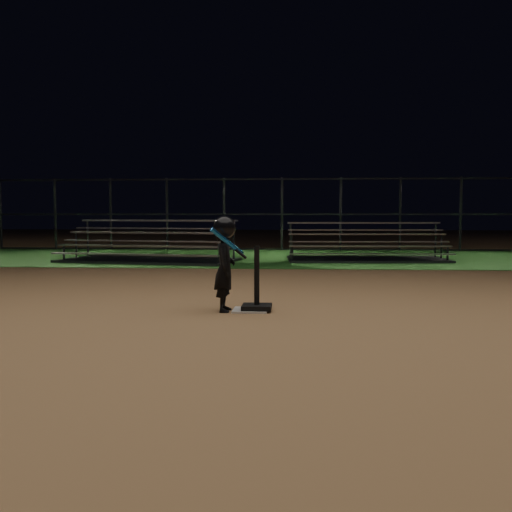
{
  "coord_description": "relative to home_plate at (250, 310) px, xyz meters",
  "views": [
    {
      "loc": [
        0.65,
        -7.79,
        1.27
      ],
      "look_at": [
        0.0,
        1.0,
        0.65
      ],
      "focal_mm": 42.45,
      "sensor_mm": 36.0,
      "label": 1
    }
  ],
  "objects": [
    {
      "name": "ground",
      "position": [
        0.0,
        0.0,
        -0.01
      ],
      "size": [
        80.0,
        80.0,
        0.0
      ],
      "primitive_type": "plane",
      "color": "#976D44",
      "rests_on": "ground"
    },
    {
      "name": "bleacher_left",
      "position": [
        -3.37,
        7.92,
        0.22
      ],
      "size": [
        4.81,
        2.95,
        1.1
      ],
      "rotation": [
        0.0,
        0.0,
        -0.18
      ],
      "color": "#ACABB0",
      "rests_on": "ground"
    },
    {
      "name": "child_batter",
      "position": [
        -0.33,
        -0.06,
        0.65
      ],
      "size": [
        0.45,
        0.54,
        1.24
      ],
      "rotation": [
        0.0,
        0.0,
        1.61
      ],
      "color": "black",
      "rests_on": "ground"
    },
    {
      "name": "bleacher_right",
      "position": [
        2.42,
        8.7,
        0.2
      ],
      "size": [
        4.33,
        2.28,
        1.03
      ],
      "rotation": [
        0.0,
        0.0,
        0.05
      ],
      "color": "#A9A9AE",
      "rests_on": "ground"
    },
    {
      "name": "batting_tee",
      "position": [
        0.08,
        0.01,
        0.17
      ],
      "size": [
        0.38,
        0.38,
        0.83
      ],
      "color": "black",
      "rests_on": "home_plate"
    },
    {
      "name": "grass_strip",
      "position": [
        0.0,
        10.0,
        -0.01
      ],
      "size": [
        60.0,
        8.0,
        0.01
      ],
      "primitive_type": "cube",
      "color": "#1E521A",
      "rests_on": "ground"
    },
    {
      "name": "home_plate",
      "position": [
        0.0,
        0.0,
        0.0
      ],
      "size": [
        0.45,
        0.45,
        0.02
      ],
      "primitive_type": "cube",
      "color": "beige",
      "rests_on": "ground"
    },
    {
      "name": "backstop_fence",
      "position": [
        0.0,
        13.0,
        1.24
      ],
      "size": [
        20.08,
        0.08,
        2.5
      ],
      "color": "#38383D",
      "rests_on": "ground"
    }
  ]
}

